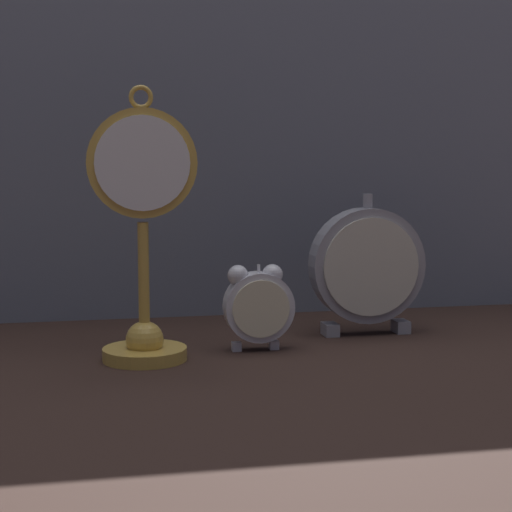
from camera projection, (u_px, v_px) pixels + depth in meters
name	position (u px, v px, depth m)	size (l,w,h in m)	color
ground_plane	(269.00, 361.00, 1.08)	(4.00, 4.00, 0.00)	black
fabric_backdrop_drape	(225.00, 100.00, 1.36)	(1.39, 0.01, 0.69)	slate
pocket_watch_on_stand	(143.00, 245.00, 1.07)	(0.14, 0.11, 0.34)	gold
alarm_clock_twin_bell	(255.00, 303.00, 1.13)	(0.09, 0.03, 0.11)	silver
mantel_clock_silver	(367.00, 266.00, 1.23)	(0.17, 0.04, 0.20)	gray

